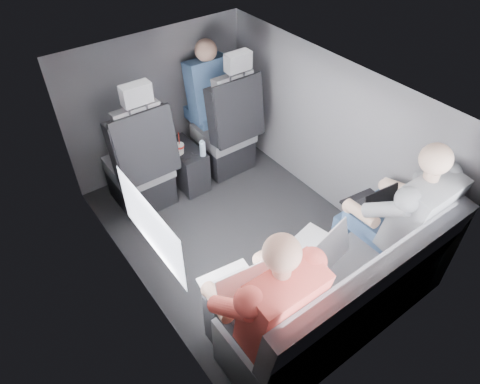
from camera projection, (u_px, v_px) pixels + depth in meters
floor at (242, 235)px, 3.63m from camera, size 2.60×2.60×0.00m
ceiling at (242, 91)px, 2.73m from camera, size 2.60×2.60×0.00m
panel_left at (131, 225)px, 2.78m from camera, size 0.02×2.60×1.35m
panel_right at (328, 133)px, 3.58m from camera, size 0.02×2.60×1.35m
panel_front at (158, 103)px, 3.96m from camera, size 1.80×0.02×1.35m
panel_back at (380, 290)px, 2.39m from camera, size 1.80×0.02×1.35m
side_window at (151, 226)px, 2.46m from camera, size 0.02×0.75×0.42m
seatbelt at (237, 104)px, 3.70m from camera, size 0.35×0.11×0.59m
front_seat_left at (141, 169)px, 3.67m from camera, size 0.52×0.58×1.26m
front_seat_right at (227, 134)px, 4.07m from camera, size 0.52×0.58×1.26m
center_console at (186, 166)px, 4.02m from camera, size 0.24×0.48×0.41m
rear_bench at (339, 300)px, 2.78m from camera, size 1.60×0.57×0.92m
soda_cup at (180, 149)px, 3.79m from camera, size 0.08×0.08×0.23m
water_bottle at (203, 149)px, 3.77m from camera, size 0.05×0.05×0.15m
laptop_white at (234, 284)px, 2.48m from camera, size 0.35×0.34×0.24m
laptop_silver at (317, 249)px, 2.68m from camera, size 0.41×0.40×0.26m
laptop_black at (370, 203)px, 3.01m from camera, size 0.31×0.29×0.21m
passenger_rear_left at (264, 304)px, 2.36m from camera, size 0.53×0.65×1.27m
passenger_rear_right at (399, 216)px, 2.88m from camera, size 0.54×0.66×1.29m
passenger_front_right at (208, 91)px, 3.98m from camera, size 0.40×0.40×0.81m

